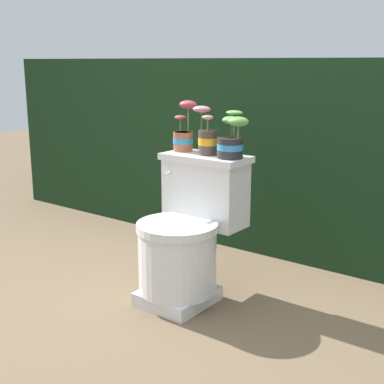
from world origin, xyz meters
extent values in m
plane|color=brown|center=(0.00, 0.00, 0.00)|extent=(12.00, 12.00, 0.00)
cube|color=black|center=(0.00, 1.19, 0.55)|extent=(4.24, 0.84, 1.11)
cube|color=silver|center=(0.00, -0.02, 0.03)|extent=(0.29, 0.32, 0.06)
cylinder|color=silver|center=(0.00, -0.02, 0.21)|extent=(0.36, 0.36, 0.29)
cylinder|color=silver|center=(0.00, -0.02, 0.37)|extent=(0.37, 0.37, 0.04)
cube|color=silver|center=(0.00, 0.20, 0.48)|extent=(0.39, 0.19, 0.31)
cube|color=silver|center=(0.00, 0.20, 0.65)|extent=(0.41, 0.21, 0.03)
cylinder|color=silver|center=(-0.13, 0.08, 0.58)|extent=(0.02, 0.05, 0.02)
cylinder|color=#9E5638|center=(-0.15, 0.22, 0.71)|extent=(0.10, 0.10, 0.09)
cylinder|color=#2D84BC|center=(-0.15, 0.22, 0.72)|extent=(0.10, 0.10, 0.03)
cylinder|color=#332319|center=(-0.15, 0.22, 0.75)|extent=(0.09, 0.09, 0.01)
cylinder|color=#4C753D|center=(-0.18, 0.24, 0.79)|extent=(0.01, 0.01, 0.06)
ellipsoid|color=#93333D|center=(-0.18, 0.24, 0.83)|extent=(0.07, 0.05, 0.02)
cylinder|color=#4C753D|center=(-0.18, 0.24, 0.79)|extent=(0.01, 0.01, 0.06)
ellipsoid|color=#93333D|center=(-0.18, 0.24, 0.83)|extent=(0.05, 0.04, 0.01)
cylinder|color=#4C753D|center=(-0.12, 0.23, 0.82)|extent=(0.01, 0.01, 0.12)
ellipsoid|color=#93333D|center=(-0.12, 0.23, 0.89)|extent=(0.09, 0.07, 0.04)
cylinder|color=#47382D|center=(0.01, 0.21, 0.72)|extent=(0.09, 0.09, 0.11)
cylinder|color=orange|center=(0.01, 0.21, 0.73)|extent=(0.09, 0.09, 0.03)
cylinder|color=#332319|center=(0.01, 0.21, 0.78)|extent=(0.08, 0.08, 0.01)
cylinder|color=#4C753D|center=(0.02, 0.18, 0.81)|extent=(0.01, 0.01, 0.06)
ellipsoid|color=#B26B75|center=(0.02, 0.18, 0.84)|extent=(0.06, 0.04, 0.02)
cylinder|color=#4C753D|center=(-0.03, 0.20, 0.83)|extent=(0.01, 0.01, 0.09)
ellipsoid|color=#B26B75|center=(-0.03, 0.20, 0.88)|extent=(0.09, 0.06, 0.03)
cylinder|color=#262628|center=(0.14, 0.20, 0.71)|extent=(0.12, 0.12, 0.09)
cylinder|color=#2D84BC|center=(0.14, 0.20, 0.72)|extent=(0.12, 0.12, 0.03)
cylinder|color=#332319|center=(0.14, 0.20, 0.75)|extent=(0.11, 0.11, 0.01)
cylinder|color=#4C753D|center=(0.15, 0.21, 0.81)|extent=(0.01, 0.01, 0.10)
ellipsoid|color=#569342|center=(0.15, 0.21, 0.87)|extent=(0.08, 0.06, 0.02)
cylinder|color=#4C753D|center=(0.12, 0.24, 0.79)|extent=(0.01, 0.01, 0.06)
ellipsoid|color=#569342|center=(0.12, 0.24, 0.83)|extent=(0.10, 0.07, 0.04)
cylinder|color=#4C753D|center=(0.19, 0.19, 0.79)|extent=(0.01, 0.01, 0.06)
ellipsoid|color=#569342|center=(0.19, 0.19, 0.84)|extent=(0.10, 0.07, 0.04)
cylinder|color=#4C753D|center=(0.13, 0.23, 0.79)|extent=(0.01, 0.01, 0.07)
ellipsoid|color=#569342|center=(0.13, 0.23, 0.83)|extent=(0.09, 0.06, 0.03)
camera|label=1|loc=(1.43, -1.81, 1.09)|focal=50.00mm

